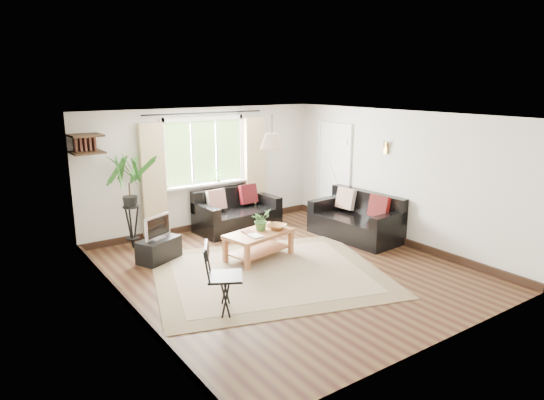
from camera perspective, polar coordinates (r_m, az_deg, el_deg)
floor at (r=7.71m, az=1.71°, el=-8.18°), size 5.50×5.50×0.00m
ceiling at (r=7.17m, az=1.85°, el=9.90°), size 5.50×5.50×0.00m
wall_back at (r=9.65m, az=-7.99°, el=3.61°), size 5.00×0.02×2.40m
wall_front at (r=5.48m, az=19.22°, el=-4.96°), size 5.00×0.02×2.40m
wall_left at (r=6.24m, az=-17.03°, el=-2.52°), size 0.02×5.50×2.40m
wall_right at (r=9.03m, az=14.65°, el=2.59°), size 0.02×5.50×2.40m
rug at (r=7.54m, az=-0.38°, el=-8.63°), size 4.13×3.82×0.02m
window at (r=9.56m, az=-7.96°, el=5.64°), size 2.50×0.16×2.16m
door at (r=10.21m, az=7.26°, el=3.05°), size 0.06×0.96×2.06m
corner_shelf at (r=8.54m, az=-21.01°, el=6.19°), size 0.50×0.50×0.34m
pendant_lamp at (r=7.52m, az=0.00°, el=7.41°), size 0.36×0.36×0.54m
wall_sconce at (r=9.09m, az=13.13°, el=6.20°), size 0.12×0.12×0.28m
sofa_back at (r=9.64m, az=-4.07°, el=-1.24°), size 1.71×0.95×0.78m
sofa_right at (r=9.23m, az=9.77°, el=-2.00°), size 1.78×0.99×0.81m
coffee_table at (r=8.10m, az=-1.56°, el=-5.33°), size 1.23×0.84×0.46m
table_plant at (r=8.08m, az=-1.32°, el=-2.33°), size 0.40×0.37×0.36m
bowl at (r=8.18m, az=0.57°, el=-3.16°), size 0.42×0.42×0.08m
book_a at (r=7.77m, az=-2.53°, el=-4.33°), size 0.18×0.25×0.02m
book_b at (r=7.96m, az=-3.35°, el=-3.87°), size 0.17×0.22×0.02m
tv_stand at (r=8.23m, az=-13.16°, el=-5.71°), size 0.80×0.66×0.38m
tv at (r=8.11m, az=-13.31°, el=-3.07°), size 0.57×0.39×0.41m
palm_stand at (r=8.77m, az=-16.32°, el=-0.30°), size 0.69×0.69×1.67m
folding_chair at (r=6.25m, az=-5.54°, el=-9.11°), size 0.65×0.65×0.92m
sill_plant at (r=9.69m, az=-6.33°, el=2.88°), size 0.14×0.10×0.27m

